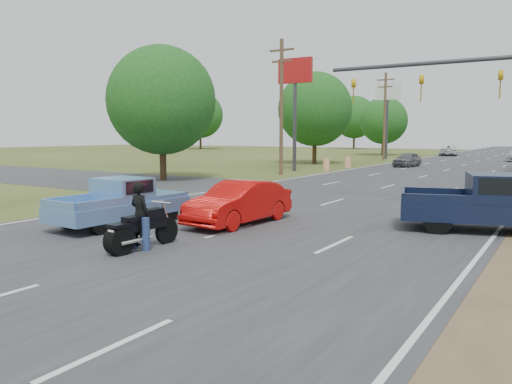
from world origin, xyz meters
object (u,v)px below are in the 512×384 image
Objects in this scene: rider at (140,218)px; navy_pickup at (497,203)px; blue_pickup at (123,201)px; distant_car_grey at (407,160)px; motorcycle at (138,231)px; red_convertible at (239,203)px; distant_car_white at (449,150)px.

navy_pickup is (7.66, 7.84, 0.06)m from rider.
navy_pickup is (10.91, 5.43, 0.12)m from blue_pickup.
distant_car_grey is at bearing 93.07° from blue_pickup.
navy_pickup reaches higher than blue_pickup.
distant_car_grey is (-0.28, 35.31, -0.14)m from blue_pickup.
distant_car_grey is at bearing -81.50° from rider.
blue_pickup reaches higher than motorcycle.
red_convertible is at bearing -77.92° from distant_car_grey.
motorcycle is 0.41× the size of navy_pickup.
blue_pickup is 12.18m from navy_pickup.
navy_pickup reaches higher than rider.
distant_car_white reaches higher than motorcycle.
motorcycle is 65.29m from distant_car_white.
blue_pickup is (-3.24, 2.41, -0.06)m from rider.
motorcycle is (-0.04, -4.67, -0.19)m from red_convertible.
blue_pickup reaches higher than distant_car_grey.
red_convertible is 4.60m from rider.
rider reaches higher than distant_car_grey.
red_convertible is 1.83× the size of motorcycle.
blue_pickup is at bearing -83.60° from distant_car_grey.
rider is 65.22m from distant_car_white.
rider reaches higher than motorcycle.
rider is 0.35× the size of blue_pickup.
motorcycle is at bearing -34.90° from blue_pickup.
motorcycle is at bearing -78.74° from distant_car_grey.
blue_pickup is 1.24× the size of distant_car_grey.
distant_car_grey is (-3.52, 37.72, -0.19)m from rider.
distant_car_grey reaches higher than motorcycle.
red_convertible is 1.12× the size of distant_car_grey.
rider is at bearing -34.04° from blue_pickup.
rider is at bearing -78.72° from distant_car_grey.
blue_pickup is at bearing -33.49° from rider.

